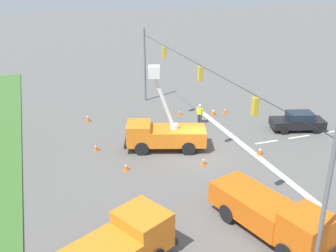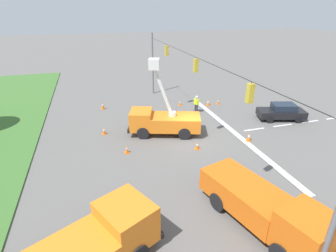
{
  "view_description": "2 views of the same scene",
  "coord_description": "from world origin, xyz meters",
  "px_view_note": "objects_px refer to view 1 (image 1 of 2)",
  "views": [
    {
      "loc": [
        -23.65,
        10.5,
        12.65
      ],
      "look_at": [
        1.38,
        1.68,
        1.85
      ],
      "focal_mm": 42.0,
      "sensor_mm": 36.0,
      "label": 1
    },
    {
      "loc": [
        -17.83,
        7.35,
        9.84
      ],
      "look_at": [
        -1.57,
        2.46,
        2.11
      ],
      "focal_mm": 28.0,
      "sensor_mm": 36.0,
      "label": 2
    }
  ],
  "objects_px": {
    "traffic_cone_far_left": "(213,111)",
    "traffic_cone_near_bucket": "(225,110)",
    "sedan_black": "(298,121)",
    "traffic_cone_foreground_left": "(88,117)",
    "traffic_cone_lane_edge_a": "(204,161)",
    "road_worker": "(200,113)",
    "traffic_cone_mid_right": "(96,147)",
    "traffic_cone_mid_left": "(260,150)",
    "traffic_cone_foreground_right": "(126,166)",
    "utility_truck_support_far": "(272,215)",
    "traffic_cone_lane_edge_b": "(180,112)",
    "utility_truck_bucket_lift": "(163,133)"
  },
  "relations": [
    {
      "from": "utility_truck_support_far",
      "to": "traffic_cone_foreground_left",
      "type": "xyz_separation_m",
      "value": [
        18.87,
        6.29,
        -0.8
      ]
    },
    {
      "from": "utility_truck_support_far",
      "to": "traffic_cone_mid_left",
      "type": "bearing_deg",
      "value": -28.73
    },
    {
      "from": "traffic_cone_lane_edge_b",
      "to": "traffic_cone_far_left",
      "type": "relative_size",
      "value": 0.78
    },
    {
      "from": "traffic_cone_foreground_right",
      "to": "traffic_cone_lane_edge_a",
      "type": "bearing_deg",
      "value": -100.57
    },
    {
      "from": "traffic_cone_foreground_right",
      "to": "traffic_cone_mid_left",
      "type": "relative_size",
      "value": 0.83
    },
    {
      "from": "traffic_cone_lane_edge_a",
      "to": "traffic_cone_far_left",
      "type": "relative_size",
      "value": 0.83
    },
    {
      "from": "utility_truck_bucket_lift",
      "to": "traffic_cone_foreground_left",
      "type": "height_order",
      "value": "utility_truck_bucket_lift"
    },
    {
      "from": "sedan_black",
      "to": "traffic_cone_near_bucket",
      "type": "height_order",
      "value": "sedan_black"
    },
    {
      "from": "traffic_cone_foreground_right",
      "to": "traffic_cone_near_bucket",
      "type": "height_order",
      "value": "traffic_cone_foreground_right"
    },
    {
      "from": "sedan_black",
      "to": "traffic_cone_mid_left",
      "type": "xyz_separation_m",
      "value": [
        -3.03,
        5.42,
        -0.41
      ]
    },
    {
      "from": "utility_truck_support_far",
      "to": "traffic_cone_lane_edge_a",
      "type": "xyz_separation_m",
      "value": [
        8.05,
        0.03,
        -0.89
      ]
    },
    {
      "from": "road_worker",
      "to": "traffic_cone_foreground_left",
      "type": "bearing_deg",
      "value": 67.87
    },
    {
      "from": "traffic_cone_far_left",
      "to": "traffic_cone_lane_edge_b",
      "type": "bearing_deg",
      "value": 71.09
    },
    {
      "from": "utility_truck_bucket_lift",
      "to": "traffic_cone_far_left",
      "type": "height_order",
      "value": "utility_truck_bucket_lift"
    },
    {
      "from": "traffic_cone_foreground_right",
      "to": "traffic_cone_lane_edge_a",
      "type": "relative_size",
      "value": 1.0
    },
    {
      "from": "traffic_cone_mid_right",
      "to": "utility_truck_support_far",
      "type": "bearing_deg",
      "value": -152.48
    },
    {
      "from": "utility_truck_support_far",
      "to": "traffic_cone_far_left",
      "type": "xyz_separation_m",
      "value": [
        16.66,
        -4.81,
        -0.81
      ]
    },
    {
      "from": "sedan_black",
      "to": "traffic_cone_mid_right",
      "type": "relative_size",
      "value": 6.73
    },
    {
      "from": "sedan_black",
      "to": "traffic_cone_lane_edge_b",
      "type": "distance_m",
      "value": 10.3
    },
    {
      "from": "traffic_cone_mid_right",
      "to": "sedan_black",
      "type": "bearing_deg",
      "value": -95.45
    },
    {
      "from": "utility_truck_support_far",
      "to": "traffic_cone_far_left",
      "type": "distance_m",
      "value": 17.36
    },
    {
      "from": "utility_truck_support_far",
      "to": "traffic_cone_lane_edge_b",
      "type": "relative_size",
      "value": 11.75
    },
    {
      "from": "utility_truck_support_far",
      "to": "utility_truck_bucket_lift",
      "type": "bearing_deg",
      "value": 9.06
    },
    {
      "from": "utility_truck_support_far",
      "to": "traffic_cone_foreground_left",
      "type": "bearing_deg",
      "value": 18.43
    },
    {
      "from": "traffic_cone_mid_right",
      "to": "traffic_cone_mid_left",
      "type": "bearing_deg",
      "value": -112.62
    },
    {
      "from": "traffic_cone_mid_right",
      "to": "traffic_cone_lane_edge_a",
      "type": "distance_m",
      "value": 8.05
    },
    {
      "from": "sedan_black",
      "to": "traffic_cone_mid_right",
      "type": "height_order",
      "value": "sedan_black"
    },
    {
      "from": "traffic_cone_far_left",
      "to": "traffic_cone_foreground_left",
      "type": "bearing_deg",
      "value": 78.72
    },
    {
      "from": "utility_truck_support_far",
      "to": "traffic_cone_foreground_right",
      "type": "relative_size",
      "value": 11.02
    },
    {
      "from": "sedan_black",
      "to": "traffic_cone_foreground_left",
      "type": "distance_m",
      "value": 17.92
    },
    {
      "from": "traffic_cone_foreground_left",
      "to": "traffic_cone_far_left",
      "type": "height_order",
      "value": "traffic_cone_foreground_left"
    },
    {
      "from": "traffic_cone_foreground_left",
      "to": "traffic_cone_mid_right",
      "type": "distance_m",
      "value": 6.19
    },
    {
      "from": "traffic_cone_lane_edge_a",
      "to": "sedan_black",
      "type": "bearing_deg",
      "value": -72.75
    },
    {
      "from": "traffic_cone_lane_edge_a",
      "to": "utility_truck_bucket_lift",
      "type": "bearing_deg",
      "value": 28.06
    },
    {
      "from": "traffic_cone_lane_edge_b",
      "to": "traffic_cone_foreground_right",
      "type": "bearing_deg",
      "value": 140.39
    },
    {
      "from": "traffic_cone_lane_edge_b",
      "to": "traffic_cone_far_left",
      "type": "height_order",
      "value": "traffic_cone_far_left"
    },
    {
      "from": "traffic_cone_mid_left",
      "to": "traffic_cone_mid_right",
      "type": "relative_size",
      "value": 1.11
    },
    {
      "from": "traffic_cone_near_bucket",
      "to": "road_worker",
      "type": "bearing_deg",
      "value": 116.16
    },
    {
      "from": "road_worker",
      "to": "traffic_cone_mid_right",
      "type": "height_order",
      "value": "road_worker"
    },
    {
      "from": "traffic_cone_lane_edge_a",
      "to": "road_worker",
      "type": "bearing_deg",
      "value": -21.59
    },
    {
      "from": "traffic_cone_far_left",
      "to": "traffic_cone_near_bucket",
      "type": "bearing_deg",
      "value": -84.09
    },
    {
      "from": "traffic_cone_near_bucket",
      "to": "traffic_cone_foreground_right",
      "type": "bearing_deg",
      "value": 124.49
    },
    {
      "from": "traffic_cone_foreground_right",
      "to": "traffic_cone_lane_edge_a",
      "type": "distance_m",
      "value": 5.29
    },
    {
      "from": "traffic_cone_foreground_left",
      "to": "utility_truck_support_far",
      "type": "bearing_deg",
      "value": -161.57
    },
    {
      "from": "sedan_black",
      "to": "traffic_cone_foreground_left",
      "type": "relative_size",
      "value": 5.77
    },
    {
      "from": "utility_truck_bucket_lift",
      "to": "traffic_cone_foreground_right",
      "type": "distance_m",
      "value": 4.28
    },
    {
      "from": "utility_truck_support_far",
      "to": "sedan_black",
      "type": "bearing_deg",
      "value": -41.55
    },
    {
      "from": "traffic_cone_far_left",
      "to": "road_worker",
      "type": "bearing_deg",
      "value": 126.2
    },
    {
      "from": "utility_truck_bucket_lift",
      "to": "traffic_cone_lane_edge_b",
      "type": "distance_m",
      "value": 7.35
    },
    {
      "from": "sedan_black",
      "to": "road_worker",
      "type": "relative_size",
      "value": 2.61
    }
  ]
}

